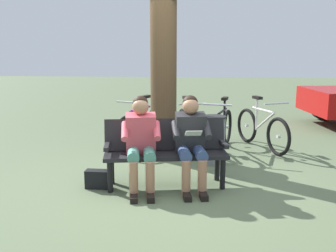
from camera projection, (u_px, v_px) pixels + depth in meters
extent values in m
plane|color=#566647|center=(172.00, 188.00, 5.04)|extent=(40.00, 40.00, 0.00)
cube|color=black|center=(166.00, 155.00, 5.03)|extent=(1.65, 0.71, 0.05)
cube|color=black|center=(165.00, 134.00, 5.17)|extent=(1.60, 0.41, 0.42)
cube|color=black|center=(224.00, 144.00, 5.07)|extent=(0.13, 0.40, 0.05)
cube|color=black|center=(107.00, 146.00, 4.94)|extent=(0.13, 0.40, 0.05)
cylinder|color=black|center=(223.00, 174.00, 4.97)|extent=(0.07, 0.07, 0.40)
cylinder|color=black|center=(110.00, 177.00, 4.85)|extent=(0.07, 0.07, 0.40)
cylinder|color=black|center=(217.00, 166.00, 5.30)|extent=(0.07, 0.07, 0.40)
cylinder|color=black|center=(112.00, 169.00, 5.18)|extent=(0.07, 0.07, 0.40)
cube|color=#262628|center=(190.00, 133.00, 5.02)|extent=(0.43, 0.37, 0.55)
sphere|color=#A87554|center=(191.00, 106.00, 4.93)|extent=(0.21, 0.21, 0.21)
sphere|color=black|center=(190.00, 103.00, 4.96)|extent=(0.20, 0.20, 0.20)
cylinder|color=#334772|center=(200.00, 153.00, 4.88)|extent=(0.22, 0.42, 0.15)
cylinder|color=#A87554|center=(202.00, 178.00, 4.74)|extent=(0.11, 0.11, 0.45)
cube|color=black|center=(203.00, 196.00, 4.68)|extent=(0.13, 0.23, 0.07)
cylinder|color=#262628|center=(207.00, 130.00, 4.91)|extent=(0.14, 0.32, 0.23)
cylinder|color=#334772|center=(184.00, 153.00, 4.86)|extent=(0.22, 0.42, 0.15)
cylinder|color=#A87554|center=(186.00, 179.00, 4.72)|extent=(0.11, 0.11, 0.45)
cube|color=black|center=(187.00, 196.00, 4.66)|extent=(0.13, 0.23, 0.07)
cylinder|color=#262628|center=(176.00, 130.00, 4.88)|extent=(0.14, 0.32, 0.23)
cube|color=silver|center=(194.00, 133.00, 4.72)|extent=(0.22, 0.15, 0.09)
cube|color=#D84C59|center=(141.00, 134.00, 4.97)|extent=(0.43, 0.37, 0.55)
sphere|color=#A87554|center=(140.00, 107.00, 4.88)|extent=(0.21, 0.21, 0.21)
sphere|color=black|center=(140.00, 104.00, 4.90)|extent=(0.20, 0.20, 0.20)
cylinder|color=#4C8C7A|center=(149.00, 154.00, 4.83)|extent=(0.22, 0.42, 0.15)
cylinder|color=#A87554|center=(150.00, 180.00, 4.68)|extent=(0.11, 0.11, 0.45)
cube|color=black|center=(151.00, 197.00, 4.62)|extent=(0.13, 0.23, 0.07)
cylinder|color=#D84C59|center=(157.00, 131.00, 4.86)|extent=(0.14, 0.32, 0.23)
cylinder|color=#4C8C7A|center=(133.00, 155.00, 4.81)|extent=(0.22, 0.42, 0.15)
cylinder|color=#A87554|center=(134.00, 180.00, 4.67)|extent=(0.11, 0.11, 0.45)
cube|color=black|center=(134.00, 198.00, 4.61)|extent=(0.13, 0.23, 0.07)
cylinder|color=#D84C59|center=(125.00, 131.00, 4.82)|extent=(0.14, 0.32, 0.23)
cube|color=black|center=(97.00, 179.00, 5.02)|extent=(0.30, 0.15, 0.24)
cylinder|color=#4C3823|center=(163.00, 52.00, 6.10)|extent=(0.42, 0.42, 3.47)
cylinder|color=slate|center=(214.00, 141.00, 6.05)|extent=(0.35, 0.35, 0.73)
cylinder|color=black|center=(214.00, 117.00, 5.98)|extent=(0.37, 0.37, 0.03)
torus|color=black|center=(278.00, 137.00, 6.50)|extent=(0.33, 0.63, 0.66)
cylinder|color=silver|center=(278.00, 137.00, 6.50)|extent=(0.07, 0.08, 0.06)
torus|color=black|center=(247.00, 125.00, 7.45)|extent=(0.33, 0.63, 0.66)
cylinder|color=silver|center=(247.00, 125.00, 7.45)|extent=(0.07, 0.08, 0.06)
cylinder|color=silver|center=(263.00, 110.00, 6.90)|extent=(0.30, 0.59, 0.04)
cylinder|color=silver|center=(264.00, 122.00, 6.87)|extent=(0.28, 0.56, 0.43)
cylinder|color=silver|center=(257.00, 113.00, 7.09)|extent=(0.04, 0.04, 0.55)
cube|color=black|center=(257.00, 98.00, 7.03)|extent=(0.17, 0.24, 0.05)
cylinder|color=#B2B2B7|center=(277.00, 104.00, 6.49)|extent=(0.45, 0.23, 0.03)
torus|color=black|center=(216.00, 139.00, 6.36)|extent=(0.22, 0.65, 0.66)
cylinder|color=silver|center=(216.00, 139.00, 6.36)|extent=(0.06, 0.07, 0.06)
torus|color=black|center=(227.00, 127.00, 7.31)|extent=(0.22, 0.65, 0.66)
cylinder|color=silver|center=(227.00, 127.00, 7.31)|extent=(0.06, 0.07, 0.06)
cylinder|color=black|center=(222.00, 111.00, 6.76)|extent=(0.19, 0.62, 0.04)
cylinder|color=black|center=(221.00, 123.00, 6.73)|extent=(0.19, 0.59, 0.43)
cylinder|color=black|center=(224.00, 114.00, 6.95)|extent=(0.04, 0.04, 0.55)
cube|color=black|center=(225.00, 99.00, 6.89)|extent=(0.14, 0.24, 0.05)
cylinder|color=#B2B2B7|center=(218.00, 105.00, 6.35)|extent=(0.47, 0.15, 0.03)
torus|color=black|center=(194.00, 137.00, 6.44)|extent=(0.22, 0.66, 0.66)
cylinder|color=silver|center=(194.00, 137.00, 6.44)|extent=(0.06, 0.07, 0.06)
torus|color=black|center=(182.00, 126.00, 7.43)|extent=(0.22, 0.66, 0.66)
cylinder|color=silver|center=(182.00, 126.00, 7.43)|extent=(0.06, 0.07, 0.06)
cylinder|color=black|center=(188.00, 110.00, 6.86)|extent=(0.19, 0.62, 0.04)
cylinder|color=black|center=(189.00, 122.00, 6.83)|extent=(0.18, 0.59, 0.43)
cylinder|color=black|center=(186.00, 113.00, 7.06)|extent=(0.04, 0.04, 0.55)
cube|color=black|center=(186.00, 98.00, 7.00)|extent=(0.14, 0.24, 0.05)
cylinder|color=#B2B2B7|center=(193.00, 104.00, 6.43)|extent=(0.47, 0.15, 0.03)
torus|color=black|center=(126.00, 134.00, 6.67)|extent=(0.31, 0.63, 0.66)
cylinder|color=silver|center=(126.00, 134.00, 6.67)|extent=(0.07, 0.07, 0.06)
torus|color=black|center=(155.00, 124.00, 7.56)|extent=(0.31, 0.63, 0.66)
cylinder|color=silver|center=(155.00, 124.00, 7.56)|extent=(0.07, 0.07, 0.06)
cylinder|color=#8C268C|center=(141.00, 109.00, 7.04)|extent=(0.28, 0.60, 0.04)
cylinder|color=#8C268C|center=(139.00, 120.00, 7.01)|extent=(0.26, 0.57, 0.43)
cylinder|color=#8C268C|center=(146.00, 112.00, 7.22)|extent=(0.04, 0.04, 0.55)
cube|color=black|center=(146.00, 97.00, 7.16)|extent=(0.17, 0.24, 0.05)
cylinder|color=#B2B2B7|center=(128.00, 102.00, 6.65)|extent=(0.46, 0.21, 0.03)
cylinder|color=black|center=(324.00, 107.00, 9.85)|extent=(0.66, 0.30, 0.64)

